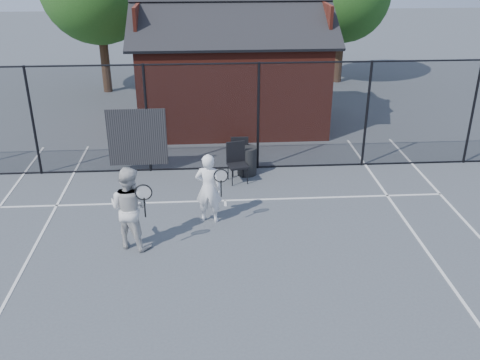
{
  "coord_description": "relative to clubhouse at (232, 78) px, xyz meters",
  "views": [
    {
      "loc": [
        -0.41,
        -8.83,
        6.01
      ],
      "look_at": [
        0.29,
        1.82,
        1.1
      ],
      "focal_mm": 40.0,
      "sensor_mm": 36.0,
      "label": 1
    }
  ],
  "objects": [
    {
      "name": "court_lines",
      "position": [
        -0.5,
        -10.32,
        -1.6
      ],
      "size": [
        11.02,
        18.0,
        0.01
      ],
      "color": "white",
      "rests_on": "ground"
    },
    {
      "name": "chair_right",
      "position": [
        -0.12,
        -4.9,
        -1.08
      ],
      "size": [
        0.6,
        0.62,
        1.05
      ],
      "primitive_type": "cube",
      "rotation": [
        0.0,
        0.0,
        0.22
      ],
      "color": "black",
      "rests_on": "ground"
    },
    {
      "name": "waste_bin",
      "position": [
        0.17,
        -4.4,
        -1.22
      ],
      "size": [
        0.56,
        0.56,
        0.78
      ],
      "primitive_type": "cylinder",
      "rotation": [
        0.0,
        0.0,
        -0.04
      ],
      "color": "black",
      "rests_on": "ground"
    },
    {
      "name": "chair_left",
      "position": [
        -0.02,
        -4.4,
        -1.11
      ],
      "size": [
        0.48,
        0.5,
        0.99
      ],
      "primitive_type": "cube",
      "rotation": [
        0.0,
        0.0,
        -0.02
      ],
      "color": "black",
      "rests_on": "ground"
    },
    {
      "name": "player_back",
      "position": [
        -2.54,
        -7.96,
        -0.71
      ],
      "size": [
        1.08,
        0.99,
        1.8
      ],
      "color": "silver",
      "rests_on": "ground"
    },
    {
      "name": "clubhouse",
      "position": [
        0.0,
        0.0,
        0.0
      ],
      "size": [
        6.5,
        4.36,
        4.19
      ],
      "color": "maroon",
      "rests_on": "ground"
    },
    {
      "name": "ground",
      "position": [
        -0.5,
        -9.0,
        -1.61
      ],
      "size": [
        80.0,
        80.0,
        0.0
      ],
      "primitive_type": "plane",
      "color": "#484D52",
      "rests_on": "ground"
    },
    {
      "name": "player_front",
      "position": [
        -0.9,
        -6.98,
        -0.78
      ],
      "size": [
        0.77,
        0.6,
        1.65
      ],
      "color": "white",
      "rests_on": "ground"
    },
    {
      "name": "fence",
      "position": [
        -0.8,
        -4.0,
        -0.16
      ],
      "size": [
        22.04,
        3.0,
        3.0
      ],
      "color": "black",
      "rests_on": "ground"
    }
  ]
}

